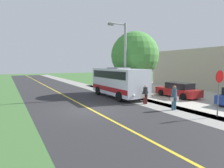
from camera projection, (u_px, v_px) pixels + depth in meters
name	position (u px, v px, depth m)	size (l,w,h in m)	color
ground_plane	(90.00, 109.00, 13.75)	(120.00, 120.00, 0.00)	#3D6633
road_surface	(90.00, 109.00, 13.75)	(8.00, 100.00, 0.01)	#28282B
sidewalk	(147.00, 102.00, 16.27)	(2.40, 100.00, 0.01)	gray
road_centre_line	(90.00, 109.00, 13.75)	(0.16, 100.00, 0.00)	gold
shuttle_bus_front	(118.00, 81.00, 18.89)	(2.71, 7.17, 2.94)	silver
pedestrian_with_bags	(174.00, 97.00, 13.45)	(0.72, 0.34, 1.75)	#335972
pedestrian_waiting	(145.00, 94.00, 15.50)	(0.72, 0.34, 1.60)	#4C1919
stop_sign	(219.00, 85.00, 11.57)	(0.76, 0.07, 2.88)	slate
street_light_pole	(124.00, 57.00, 18.40)	(1.97, 0.24, 7.18)	#9E9EA3
parked_car_near	(178.00, 90.00, 18.87)	(2.16, 4.47, 1.45)	#A51E1E
tree_curbside	(135.00, 56.00, 21.10)	(5.27, 5.27, 6.87)	#4C3826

